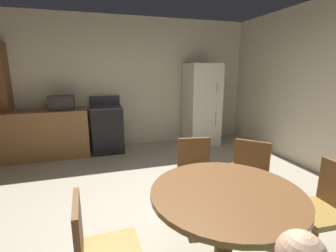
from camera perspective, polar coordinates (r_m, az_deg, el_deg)
ground_plane at (r=2.83m, az=0.04°, el=-22.01°), size 14.00×14.00×0.00m
wall_back at (r=5.34m, az=-9.92°, el=9.95°), size 5.74×0.12×2.70m
kitchen_counter at (r=5.12m, az=-27.97°, el=-1.74°), size 1.76×0.60×0.90m
oven_range at (r=5.03m, az=-14.15°, el=-0.63°), size 0.60×0.60×1.10m
refrigerator at (r=5.39m, az=7.92°, el=5.03°), size 0.68×0.68×1.76m
microwave at (r=4.95m, az=-23.78°, el=5.07°), size 0.44×0.32×0.26m
dining_table at (r=1.98m, az=13.42°, el=-18.77°), size 1.13×1.13×0.76m
chair_northeast at (r=2.83m, az=18.46°, el=-11.10°), size 0.57×0.57×0.87m
chair_north at (r=2.81m, az=6.55°, el=-10.70°), size 0.46×0.46×0.87m
chair_east at (r=2.54m, az=33.05°, el=-15.54°), size 0.43×0.43×0.87m
chair_west at (r=1.80m, az=-15.91°, el=-26.39°), size 0.41×0.41×0.87m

